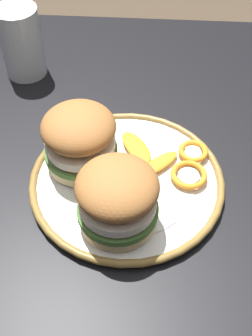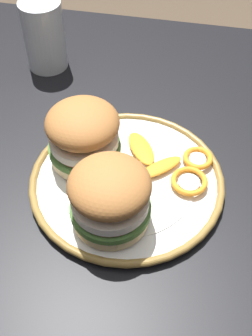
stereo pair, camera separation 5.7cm
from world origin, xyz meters
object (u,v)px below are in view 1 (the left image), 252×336
object	(u,v)px
dining_table	(126,224)
drinking_glass	(22,47)
sandwich_half_right	(80,138)
dinner_plate	(126,181)
sandwich_half_left	(117,197)

from	to	relation	value
dining_table	drinking_glass	bearing A→B (deg)	126.19
dining_table	sandwich_half_right	bearing A→B (deg)	145.46
dining_table	sandwich_half_right	size ratio (longest dim) A/B	9.08
dinner_plate	sandwich_half_right	size ratio (longest dim) A/B	1.94
dining_table	drinking_glass	world-z (taller)	drinking_glass
drinking_glass	sandwich_half_right	bearing A→B (deg)	-59.68
dining_table	dinner_plate	bearing A→B (deg)	93.60
dining_table	dinner_plate	xyz separation A→B (m)	(-0.00, 0.02, 0.09)
dinner_plate	sandwich_half_right	bearing A→B (deg)	157.76
dinner_plate	sandwich_half_right	world-z (taller)	sandwich_half_right
drinking_glass	dinner_plate	bearing A→B (deg)	-51.96
dining_table	sandwich_half_left	bearing A→B (deg)	-97.81
dining_table	dinner_plate	distance (m)	0.09
sandwich_half_right	drinking_glass	world-z (taller)	drinking_glass
sandwich_half_left	sandwich_half_right	xyz separation A→B (m)	(-0.07, 0.11, 0.00)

